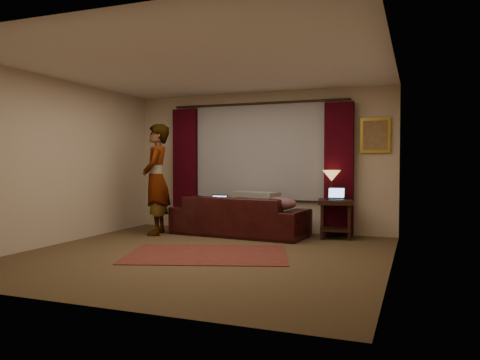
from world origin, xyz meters
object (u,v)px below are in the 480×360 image
object	(u,v)px
sofa	(239,208)
laptop_table	(336,194)
end_table	(335,219)
person	(156,179)
laptop_sofa	(218,202)
tiffany_lamp	(332,185)

from	to	relation	value
sofa	laptop_table	world-z (taller)	sofa
end_table	person	bearing A→B (deg)	-167.05
end_table	person	distance (m)	3.20
laptop_sofa	laptop_table	distance (m)	2.06
sofa	person	size ratio (longest dim) A/B	1.21
tiffany_lamp	laptop_table	world-z (taller)	tiffany_lamp
laptop_table	end_table	bearing A→B (deg)	100.41
end_table	laptop_table	size ratio (longest dim) A/B	2.07
laptop_sofa	laptop_table	world-z (taller)	laptop_table
tiffany_lamp	laptop_sofa	bearing A→B (deg)	-166.76
laptop_sofa	person	world-z (taller)	person
person	end_table	bearing A→B (deg)	82.47
end_table	tiffany_lamp	distance (m)	0.59
person	laptop_sofa	bearing A→B (deg)	87.76
laptop_table	person	xyz separation A→B (m)	(-3.07, -0.63, 0.22)
laptop_sofa	laptop_table	size ratio (longest dim) A/B	1.02
person	sofa	bearing A→B (deg)	86.57
tiffany_lamp	sofa	bearing A→B (deg)	-166.87
laptop_sofa	sofa	bearing A→B (deg)	8.56
laptop_table	laptop_sofa	bearing A→B (deg)	-173.83
tiffany_lamp	laptop_table	xyz separation A→B (m)	(0.10, -0.17, -0.14)
sofa	tiffany_lamp	size ratio (longest dim) A/B	4.82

